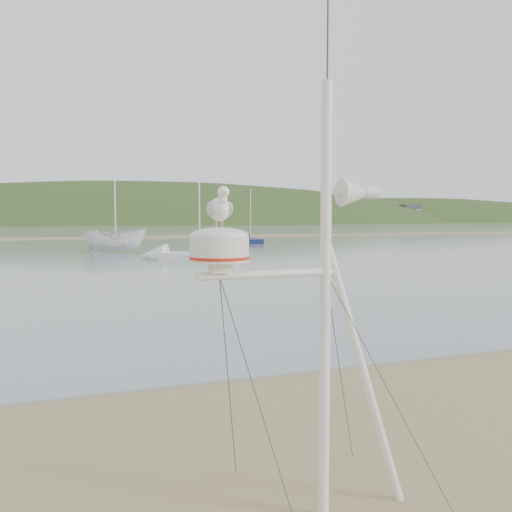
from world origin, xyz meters
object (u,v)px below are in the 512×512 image
object	(u,v)px
mast_rig	(321,396)
sailboat_white_near	(175,256)
boat_white	(115,222)
sailboat_blue_far	(247,240)

from	to	relation	value
mast_rig	sailboat_white_near	distance (m)	31.35
mast_rig	sailboat_white_near	bearing A→B (deg)	80.83
boat_white	sailboat_white_near	bearing A→B (deg)	-155.49
mast_rig	sailboat_blue_far	distance (m)	54.93
mast_rig	boat_white	distance (m)	40.78
sailboat_white_near	sailboat_blue_far	size ratio (longest dim) A/B	1.03
boat_white	sailboat_white_near	distance (m)	10.40
boat_white	sailboat_blue_far	bearing A→B (deg)	-44.91
boat_white	sailboat_white_near	world-z (taller)	sailboat_white_near
sailboat_white_near	sailboat_blue_far	distance (m)	24.54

